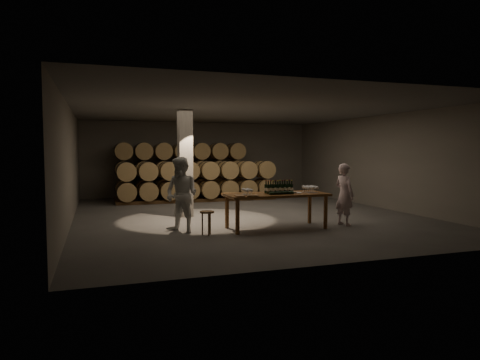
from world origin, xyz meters
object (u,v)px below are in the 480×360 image
object	(u,v)px
tasting_table	(276,197)
person_woman	(182,195)
bottle_cluster	(279,188)
plate	(296,193)
person_man	(344,194)
notebook_near	(252,196)
stool	(207,216)

from	to	relation	value
tasting_table	person_woman	size ratio (longest dim) A/B	1.42
bottle_cluster	plate	world-z (taller)	bottle_cluster
plate	person_man	bearing A→B (deg)	-3.01
person_woman	tasting_table	bearing A→B (deg)	43.06
tasting_table	person_man	bearing A→B (deg)	-3.89
plate	person_woman	xyz separation A→B (m)	(-2.91, 0.33, 0.01)
person_man	notebook_near	bearing A→B (deg)	82.85
bottle_cluster	person_man	size ratio (longest dim) A/B	0.45
notebook_near	person_man	xyz separation A→B (m)	(2.72, 0.32, -0.09)
tasting_table	plate	xyz separation A→B (m)	(0.54, -0.06, 0.11)
bottle_cluster	plate	distance (m)	0.47
tasting_table	bottle_cluster	distance (m)	0.25
stool	notebook_near	bearing A→B (deg)	-9.76
stool	person_man	bearing A→B (deg)	2.07
person_man	plate	bearing A→B (deg)	73.14
plate	person_woman	world-z (taller)	person_woman
stool	person_woman	xyz separation A→B (m)	(-0.50, 0.54, 0.46)
person_man	stool	bearing A→B (deg)	78.21
bottle_cluster	notebook_near	bearing A→B (deg)	-151.02
plate	person_man	world-z (taller)	person_man
person_man	person_woman	xyz separation A→B (m)	(-4.29, 0.40, 0.10)
bottle_cluster	person_woman	size ratio (longest dim) A/B	0.40
bottle_cluster	stool	distance (m)	2.08
person_man	bottle_cluster	bearing A→B (deg)	70.31
plate	person_woman	bearing A→B (deg)	173.59
plate	stool	xyz separation A→B (m)	(-2.42, -0.21, -0.45)
notebook_near	plate	bearing A→B (deg)	28.96
tasting_table	person_woman	xyz separation A→B (m)	(-2.38, 0.27, 0.12)
notebook_near	person_woman	xyz separation A→B (m)	(-1.56, 0.72, 0.00)
tasting_table	notebook_near	xyz separation A→B (m)	(-0.82, -0.45, 0.12)
bottle_cluster	person_man	world-z (taller)	person_man
bottle_cluster	plate	xyz separation A→B (m)	(0.44, -0.11, -0.11)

